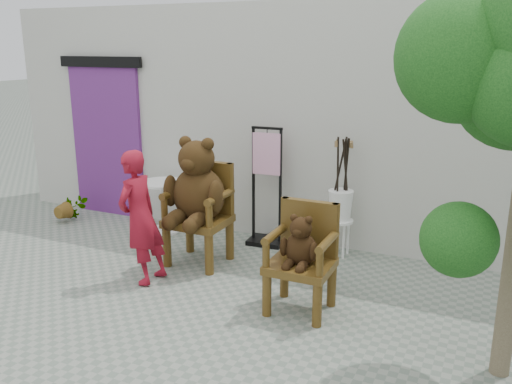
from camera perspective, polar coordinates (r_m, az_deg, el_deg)
ground_plane at (r=5.01m, az=-6.43°, el=-14.61°), size 60.00×60.00×0.00m
back_wall at (r=7.24m, az=5.98°, el=7.35°), size 9.00×1.00×3.00m
doorway at (r=8.31m, az=-15.40°, el=5.57°), size 1.40×0.11×2.33m
chair_big at (r=6.23m, az=-6.14°, el=-0.18°), size 0.73×0.79×1.50m
chair_small at (r=5.18m, az=4.91°, el=-6.11°), size 0.60×0.55×1.05m
person at (r=5.88m, az=-12.07°, el=-2.65°), size 0.37×0.54×1.43m
cafe_table at (r=7.45m, az=-9.79°, el=-0.89°), size 0.60×0.60×0.70m
display_stand at (r=6.86m, az=1.13°, el=-0.85°), size 0.47×0.38×1.51m
stool_bucket at (r=6.54m, az=8.90°, el=-1.32°), size 0.32×0.32×1.45m
potted_plant at (r=8.30m, az=-19.01°, el=-1.49°), size 0.40×0.35×0.42m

